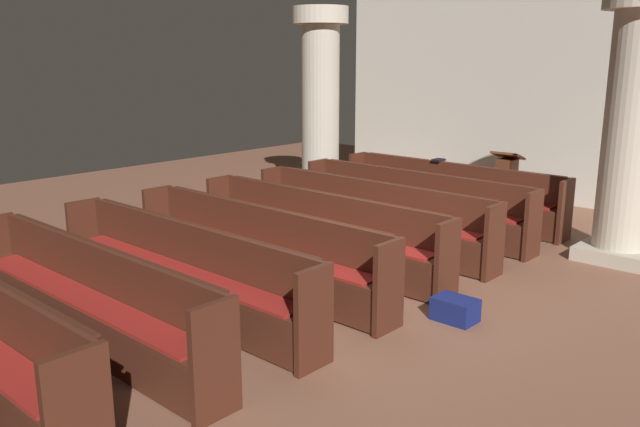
# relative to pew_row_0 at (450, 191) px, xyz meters

# --- Properties ---
(ground_plane) EXTENTS (19.20, 19.20, 0.00)m
(ground_plane) POSITION_rel_pew_row_0_xyz_m (1.05, -3.60, -0.49)
(ground_plane) COLOR brown
(back_wall) EXTENTS (10.00, 0.16, 4.50)m
(back_wall) POSITION_rel_pew_row_0_xyz_m (1.05, 2.48, 1.76)
(back_wall) COLOR beige
(back_wall) RESTS_ON ground
(pew_row_0) EXTENTS (3.89, 0.46, 0.92)m
(pew_row_0) POSITION_rel_pew_row_0_xyz_m (0.00, 0.00, 0.00)
(pew_row_0) COLOR #4C2316
(pew_row_0) RESTS_ON ground
(pew_row_1) EXTENTS (3.89, 0.46, 0.92)m
(pew_row_1) POSITION_rel_pew_row_0_xyz_m (0.00, -1.06, 0.00)
(pew_row_1) COLOR #4C2316
(pew_row_1) RESTS_ON ground
(pew_row_2) EXTENTS (3.89, 0.47, 0.92)m
(pew_row_2) POSITION_rel_pew_row_0_xyz_m (0.00, -2.12, 0.00)
(pew_row_2) COLOR #4C2316
(pew_row_2) RESTS_ON ground
(pew_row_3) EXTENTS (3.89, 0.46, 0.92)m
(pew_row_3) POSITION_rel_pew_row_0_xyz_m (0.00, -3.18, 0.00)
(pew_row_3) COLOR #4C2316
(pew_row_3) RESTS_ON ground
(pew_row_4) EXTENTS (3.89, 0.46, 0.92)m
(pew_row_4) POSITION_rel_pew_row_0_xyz_m (0.00, -4.24, 0.00)
(pew_row_4) COLOR #4C2316
(pew_row_4) RESTS_ON ground
(pew_row_5) EXTENTS (3.89, 0.47, 0.92)m
(pew_row_5) POSITION_rel_pew_row_0_xyz_m (0.00, -5.31, 0.00)
(pew_row_5) COLOR #4C2316
(pew_row_5) RESTS_ON ground
(pew_row_6) EXTENTS (3.89, 0.46, 0.92)m
(pew_row_6) POSITION_rel_pew_row_0_xyz_m (0.00, -6.37, 0.00)
(pew_row_6) COLOR #4C2316
(pew_row_6) RESTS_ON ground
(pillar_aisle_side) EXTENTS (1.00, 1.00, 3.48)m
(pillar_aisle_side) POSITION_rel_pew_row_0_xyz_m (2.78, -0.32, 1.32)
(pillar_aisle_side) COLOR #B6AD9A
(pillar_aisle_side) RESTS_ON ground
(pillar_far_side) EXTENTS (1.00, 1.00, 3.48)m
(pillar_far_side) POSITION_rel_pew_row_0_xyz_m (-2.73, -0.12, 1.32)
(pillar_far_side) COLOR #B6AD9A
(pillar_far_side) RESTS_ON ground
(lectern) EXTENTS (0.48, 0.45, 1.08)m
(lectern) POSITION_rel_pew_row_0_xyz_m (0.49, 0.98, -0.04)
(lectern) COLOR #562B1A
(lectern) RESTS_ON ground
(hymn_book) EXTENTS (0.15, 0.21, 0.03)m
(hymn_book) POSITION_rel_pew_row_0_xyz_m (-0.35, 0.19, 0.45)
(hymn_book) COLOR black
(hymn_book) RESTS_ON pew_row_0
(kneeler_box_navy) EXTENTS (0.43, 0.31, 0.24)m
(kneeler_box_navy) POSITION_rel_pew_row_0_xyz_m (2.25, -3.58, -0.37)
(kneeler_box_navy) COLOR navy
(kneeler_box_navy) RESTS_ON ground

